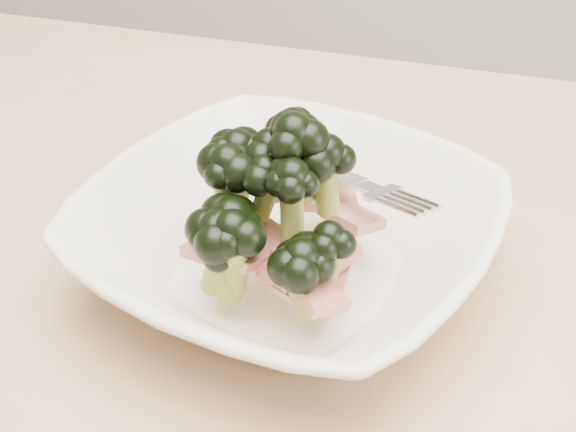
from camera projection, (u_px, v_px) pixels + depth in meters
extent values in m
cube|color=tan|center=(392.00, 374.00, 0.48)|extent=(1.20, 0.80, 0.04)
cylinder|color=tan|center=(21.00, 300.00, 1.10)|extent=(0.06, 0.06, 0.71)
imported|color=#F0E4CB|center=(288.00, 240.00, 0.51)|extent=(0.31, 0.31, 0.06)
cylinder|color=olive|center=(329.00, 270.00, 0.46)|extent=(0.02, 0.01, 0.04)
ellipsoid|color=black|center=(330.00, 237.00, 0.44)|extent=(0.03, 0.03, 0.03)
cylinder|color=olive|center=(326.00, 186.00, 0.48)|extent=(0.02, 0.02, 0.04)
ellipsoid|color=black|center=(327.00, 153.00, 0.47)|extent=(0.04, 0.04, 0.03)
cylinder|color=olive|center=(233.00, 248.00, 0.47)|extent=(0.02, 0.02, 0.04)
ellipsoid|color=black|center=(231.00, 218.00, 0.45)|extent=(0.04, 0.04, 0.03)
cylinder|color=olive|center=(293.00, 172.00, 0.47)|extent=(0.03, 0.03, 0.05)
ellipsoid|color=black|center=(294.00, 132.00, 0.46)|extent=(0.04, 0.04, 0.03)
cylinder|color=olive|center=(219.00, 266.00, 0.46)|extent=(0.03, 0.02, 0.04)
ellipsoid|color=black|center=(216.00, 230.00, 0.44)|extent=(0.04, 0.04, 0.03)
cylinder|color=olive|center=(239.00, 187.00, 0.49)|extent=(0.03, 0.02, 0.05)
ellipsoid|color=black|center=(237.00, 147.00, 0.48)|extent=(0.04, 0.04, 0.03)
cylinder|color=olive|center=(302.00, 291.00, 0.45)|extent=(0.03, 0.02, 0.04)
ellipsoid|color=black|center=(302.00, 258.00, 0.44)|extent=(0.04, 0.04, 0.03)
cylinder|color=olive|center=(293.00, 159.00, 0.51)|extent=(0.02, 0.02, 0.04)
ellipsoid|color=black|center=(293.00, 124.00, 0.50)|extent=(0.03, 0.03, 0.03)
cylinder|color=olive|center=(271.00, 177.00, 0.49)|extent=(0.02, 0.02, 0.04)
ellipsoid|color=black|center=(270.00, 147.00, 0.47)|extent=(0.04, 0.04, 0.03)
cylinder|color=olive|center=(265.00, 199.00, 0.47)|extent=(0.02, 0.02, 0.03)
ellipsoid|color=black|center=(265.00, 170.00, 0.46)|extent=(0.03, 0.03, 0.03)
cylinder|color=olive|center=(222.00, 276.00, 0.46)|extent=(0.02, 0.02, 0.04)
ellipsoid|color=black|center=(220.00, 243.00, 0.45)|extent=(0.04, 0.04, 0.03)
cylinder|color=olive|center=(235.00, 268.00, 0.46)|extent=(0.02, 0.03, 0.05)
ellipsoid|color=black|center=(233.00, 229.00, 0.44)|extent=(0.04, 0.04, 0.03)
cylinder|color=olive|center=(229.00, 199.00, 0.48)|extent=(0.02, 0.02, 0.04)
ellipsoid|color=black|center=(228.00, 162.00, 0.47)|extent=(0.04, 0.04, 0.03)
cylinder|color=olive|center=(292.00, 214.00, 0.46)|extent=(0.02, 0.02, 0.04)
ellipsoid|color=black|center=(292.00, 176.00, 0.45)|extent=(0.03, 0.03, 0.03)
cylinder|color=olive|center=(259.00, 175.00, 0.52)|extent=(0.02, 0.01, 0.03)
ellipsoid|color=black|center=(258.00, 152.00, 0.51)|extent=(0.03, 0.03, 0.02)
cube|color=maroon|center=(248.00, 246.00, 0.47)|extent=(0.04, 0.05, 0.02)
cube|color=maroon|center=(309.00, 280.00, 0.45)|extent=(0.05, 0.05, 0.02)
cube|color=maroon|center=(324.00, 197.00, 0.54)|extent=(0.05, 0.04, 0.01)
cube|color=maroon|center=(304.00, 274.00, 0.47)|extent=(0.05, 0.04, 0.02)
cube|color=maroon|center=(219.00, 248.00, 0.48)|extent=(0.05, 0.04, 0.02)
cube|color=maroon|center=(272.00, 250.00, 0.47)|extent=(0.07, 0.06, 0.01)
cube|color=maroon|center=(353.00, 218.00, 0.52)|extent=(0.04, 0.04, 0.02)
cube|color=maroon|center=(315.00, 267.00, 0.47)|extent=(0.05, 0.06, 0.02)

